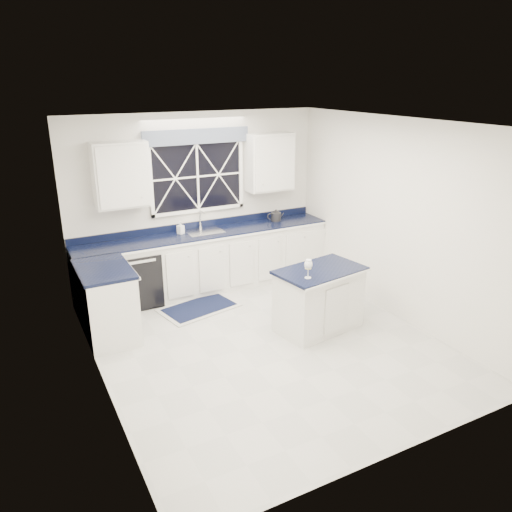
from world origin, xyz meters
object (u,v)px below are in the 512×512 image
kettle (276,215)px  wine_glass (308,265)px  dishwasher (137,277)px  faucet (201,219)px  soap_bottle (181,228)px  island (319,299)px

kettle → wine_glass: bearing=-89.6°
dishwasher → wine_glass: bearing=-52.4°
faucet → soap_bottle: 0.38m
kettle → wine_glass: size_ratio=1.10×
faucet → soap_bottle: (-0.36, -0.09, -0.06)m
dishwasher → island: size_ratio=0.67×
dishwasher → kettle: kettle is taller
faucet → island: size_ratio=0.25×
island → kettle: kettle is taller
dishwasher → faucet: size_ratio=2.72×
faucet → kettle: size_ratio=1.14×
faucet → kettle: bearing=-6.3°
island → soap_bottle: (-1.17, 2.00, 0.61)m
faucet → island: faucet is taller
dishwasher → faucet: 1.31m
dishwasher → kettle: 2.44m
island → soap_bottle: size_ratio=6.41×
faucet → island: bearing=-69.0°
island → soap_bottle: soap_bottle is taller
faucet → kettle: faucet is taller
island → kettle: (0.46, 1.95, 0.61)m
kettle → island: bearing=-83.1°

